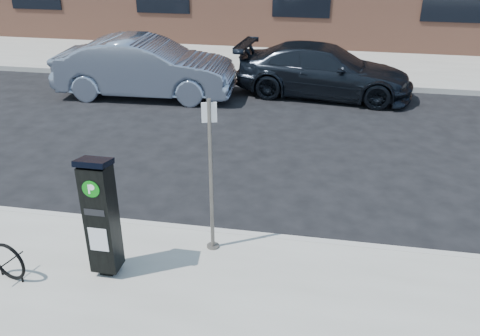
% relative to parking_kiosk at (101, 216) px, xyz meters
% --- Properties ---
extents(ground, '(120.00, 120.00, 0.00)m').
position_rel_parking_kiosk_xyz_m(ground, '(1.54, 1.26, -1.02)').
color(ground, black).
rests_on(ground, ground).
extents(sidewalk_far, '(60.00, 12.00, 0.15)m').
position_rel_parking_kiosk_xyz_m(sidewalk_far, '(1.54, 15.26, -0.95)').
color(sidewalk_far, gray).
rests_on(sidewalk_far, ground).
extents(curb_near, '(60.00, 0.12, 0.16)m').
position_rel_parking_kiosk_xyz_m(curb_near, '(1.54, 1.24, -0.95)').
color(curb_near, '#9E9B93').
rests_on(curb_near, ground).
extents(curb_far, '(60.00, 0.12, 0.16)m').
position_rel_parking_kiosk_xyz_m(curb_far, '(1.54, 9.28, -0.95)').
color(curb_far, '#9E9B93').
rests_on(curb_far, ground).
extents(parking_kiosk, '(0.39, 0.35, 1.70)m').
position_rel_parking_kiosk_xyz_m(parking_kiosk, '(0.00, 0.00, 0.00)').
color(parking_kiosk, black).
rests_on(parking_kiosk, sidewalk_near).
extents(sign_pole, '(0.19, 0.18, 2.23)m').
position_rel_parking_kiosk_xyz_m(sign_pole, '(1.24, 0.81, 0.24)').
color(sign_pole, '#59524E').
rests_on(sign_pole, sidewalk_near).
extents(bike_rack, '(0.54, 0.18, 0.55)m').
position_rel_parking_kiosk_xyz_m(bike_rack, '(-1.19, -0.35, -0.60)').
color(bike_rack, black).
rests_on(bike_rack, sidewalk_near).
extents(car_silver, '(4.83, 1.87, 1.57)m').
position_rel_parking_kiosk_xyz_m(car_silver, '(-2.18, 7.66, -0.24)').
color(car_silver, gray).
rests_on(car_silver, ground).
extents(car_dark, '(4.89, 2.40, 1.37)m').
position_rel_parking_kiosk_xyz_m(car_dark, '(2.54, 8.56, -0.34)').
color(car_dark, black).
rests_on(car_dark, ground).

